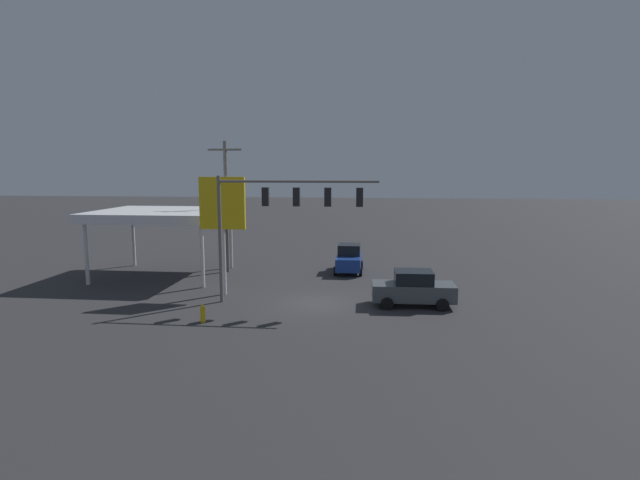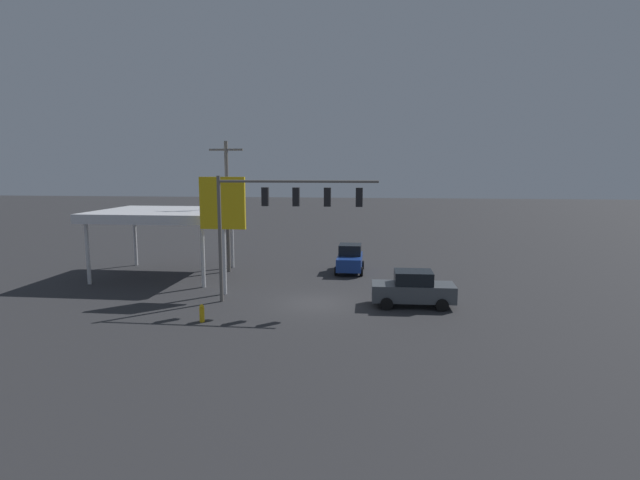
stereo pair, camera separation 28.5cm
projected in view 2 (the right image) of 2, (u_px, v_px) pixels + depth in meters
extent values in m
plane|color=#2D2D30|center=(316.00, 303.00, 27.49)|extent=(200.00, 200.00, 0.00)
cylinder|color=slate|center=(220.00, 240.00, 27.34)|extent=(0.20, 0.20, 6.98)
cylinder|color=slate|center=(297.00, 181.00, 26.40)|extent=(8.61, 0.14, 0.14)
cube|color=black|center=(265.00, 197.00, 26.72)|extent=(0.36, 0.28, 1.00)
sphere|color=#360505|center=(266.00, 191.00, 26.86)|extent=(0.22, 0.22, 0.22)
sphere|color=yellow|center=(266.00, 196.00, 26.90)|extent=(0.22, 0.22, 0.22)
sphere|color=black|center=(266.00, 202.00, 26.94)|extent=(0.22, 0.22, 0.22)
cube|color=black|center=(296.00, 197.00, 26.53)|extent=(0.36, 0.28, 1.00)
sphere|color=#360505|center=(297.00, 191.00, 26.67)|extent=(0.22, 0.22, 0.22)
sphere|color=yellow|center=(297.00, 197.00, 26.71)|extent=(0.22, 0.22, 0.22)
sphere|color=black|center=(297.00, 202.00, 26.75)|extent=(0.22, 0.22, 0.22)
cube|color=black|center=(327.00, 197.00, 26.34)|extent=(0.36, 0.28, 1.00)
sphere|color=#360505|center=(328.00, 191.00, 26.48)|extent=(0.22, 0.22, 0.22)
sphere|color=yellow|center=(328.00, 197.00, 26.52)|extent=(0.22, 0.22, 0.22)
sphere|color=black|center=(328.00, 203.00, 26.56)|extent=(0.22, 0.22, 0.22)
cube|color=black|center=(359.00, 197.00, 26.15)|extent=(0.36, 0.28, 1.00)
sphere|color=#360505|center=(359.00, 191.00, 26.29)|extent=(0.22, 0.22, 0.22)
sphere|color=yellow|center=(359.00, 197.00, 26.33)|extent=(0.22, 0.22, 0.22)
sphere|color=black|center=(359.00, 203.00, 26.37)|extent=(0.22, 0.22, 0.22)
cylinder|color=slate|center=(227.00, 207.00, 35.28)|extent=(0.26, 0.26, 9.25)
cube|color=slate|center=(226.00, 150.00, 34.71)|extent=(2.40, 0.14, 0.14)
cube|color=silver|center=(164.00, 214.00, 34.11)|extent=(8.79, 7.52, 0.60)
cube|color=red|center=(185.00, 210.00, 37.83)|extent=(8.79, 0.06, 0.36)
cylinder|color=silver|center=(232.00, 241.00, 37.11)|extent=(0.24, 0.24, 3.94)
cylinder|color=silver|center=(135.00, 240.00, 37.97)|extent=(0.24, 0.24, 3.94)
cylinder|color=silver|center=(203.00, 256.00, 30.89)|extent=(0.24, 0.24, 3.94)
cylinder|color=silver|center=(88.00, 254.00, 31.75)|extent=(0.24, 0.24, 3.94)
cylinder|color=silver|center=(223.00, 236.00, 28.98)|extent=(0.24, 0.24, 6.89)
cube|color=yellow|center=(222.00, 203.00, 28.71)|extent=(2.66, 0.24, 3.01)
cube|color=black|center=(223.00, 203.00, 28.83)|extent=(1.87, 0.04, 1.05)
cube|color=navy|center=(350.00, 262.00, 35.61)|extent=(1.70, 3.80, 0.90)
cube|color=black|center=(350.00, 250.00, 35.78)|extent=(1.56, 1.70, 0.76)
cylinder|color=black|center=(361.00, 272.00, 34.36)|extent=(0.22, 0.62, 0.62)
cylinder|color=black|center=(336.00, 271.00, 34.55)|extent=(0.22, 0.62, 0.62)
cylinder|color=black|center=(362.00, 265.00, 36.79)|extent=(0.22, 0.62, 0.62)
cylinder|color=black|center=(339.00, 264.00, 36.98)|extent=(0.22, 0.62, 0.62)
cube|color=#474C51|center=(413.00, 292.00, 26.80)|extent=(4.44, 1.89, 0.90)
cube|color=black|center=(413.00, 277.00, 26.69)|extent=(2.03, 1.70, 0.70)
cylinder|color=black|center=(387.00, 304.00, 26.09)|extent=(0.66, 0.23, 0.66)
cylinder|color=black|center=(385.00, 295.00, 27.91)|extent=(0.66, 0.23, 0.66)
cylinder|color=black|center=(442.00, 305.00, 25.83)|extent=(0.66, 0.23, 0.66)
cylinder|color=black|center=(437.00, 296.00, 27.64)|extent=(0.66, 0.23, 0.66)
cylinder|color=gold|center=(202.00, 315.00, 24.07)|extent=(0.24, 0.24, 0.70)
sphere|color=gold|center=(202.00, 306.00, 24.01)|extent=(0.22, 0.22, 0.22)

